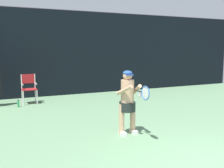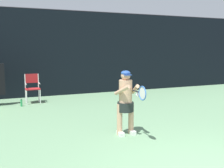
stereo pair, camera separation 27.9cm
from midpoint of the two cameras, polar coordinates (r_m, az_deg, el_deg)
backdrop_screen at (r=11.80m, az=-7.05°, el=6.57°), size 18.00×0.12×3.66m
umpire_chair at (r=10.29m, az=-15.99°, el=-0.51°), size 0.52×0.44×1.08m
water_bottle at (r=9.84m, az=-18.12°, el=-3.89°), size 0.07×0.07×0.27m
tennis_player at (r=6.25m, az=4.25°, el=-3.35°), size 0.54×0.62×1.52m
tennis_racket at (r=5.67m, az=7.83°, el=-1.95°), size 0.03×0.60×0.31m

